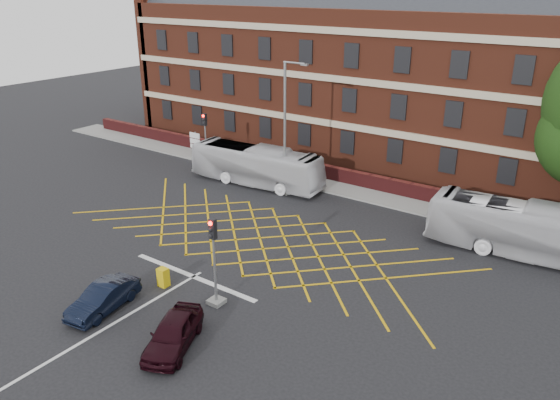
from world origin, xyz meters
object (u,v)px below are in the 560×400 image
Objects in this scene: bus_right at (530,231)px; traffic_light_near at (215,270)px; traffic_light_far at (206,145)px; street_lamp at (286,150)px; direction_signs at (195,141)px; bus_left at (256,165)px; car_maroon at (173,333)px; utility_cabinet at (163,277)px; car_navy at (103,298)px.

traffic_light_near is at bearing 136.91° from bus_right.
traffic_light_near is 20.53m from traffic_light_far.
direction_signs is at bearing 167.63° from street_lamp.
traffic_light_far reaches higher than bus_left.
street_lamp is (-5.59, 13.61, 1.38)m from traffic_light_near.
bus_right is 16.25m from street_lamp.
bus_left is 3.21m from street_lamp.
utility_cabinet is at bearing 117.42° from car_maroon.
utility_cabinet is (13.37, -16.33, -0.90)m from direction_signs.
bus_left is 2.66× the size of car_maroon.
direction_signs is (-27.08, 2.69, -0.11)m from bus_right.
traffic_light_near reaches higher than utility_cabinet.
bus_right is at bearing 51.58° from traffic_light_near.
street_lamp is (2.71, -0.17, 1.71)m from bus_left.
bus_right is at bearing 44.85° from utility_cabinet.
car_maroon is at bearing -77.71° from traffic_light_near.
car_navy is 1.70× the size of direction_signs.
traffic_light_near is 1.00× the size of traffic_light_far.
street_lamp is 9.52× the size of utility_cabinet.
traffic_light_near is 3.41m from utility_cabinet.
car_maroon is 23.61m from traffic_light_far.
traffic_light_far is at bearing 81.84° from bus_right.
utility_cabinet is (-3.89, 3.10, -0.18)m from car_maroon.
traffic_light_far is at bearing 75.67° from bus_left.
bus_left reaches higher than car_navy.
bus_left is at bearing 95.58° from car_navy.
car_navy is 17.24m from street_lamp.
bus_left reaches higher than direction_signs.
street_lamp reaches higher than bus_left.
utility_cabinet is (2.45, -13.93, -2.66)m from street_lamp.
car_navy is (4.52, -17.13, -0.82)m from bus_left.
car_maroon is (9.05, -17.20, -0.77)m from bus_left.
bus_right is 24.81m from traffic_light_far.
bus_left is at bearing 110.10° from utility_cabinet.
bus_right reaches higher than direction_signs.
street_lamp is 4.13× the size of direction_signs.
street_lamp is at bearing 86.40° from car_maroon.
car_navy is at bearing -138.48° from traffic_light_near.
traffic_light_far reaches higher than bus_right.
street_lamp is at bearing 86.88° from car_navy.
traffic_light_far is 0.47× the size of street_lamp.
direction_signs is at bearing 135.90° from traffic_light_near.
street_lamp reaches higher than direction_signs.
car_maroon is at bearing -156.49° from bus_left.
car_navy is 0.41× the size of street_lamp.
traffic_light_near is (3.79, 3.35, 1.15)m from car_navy.
car_maroon is 4.98m from utility_cabinet.
traffic_light_near is (-10.57, -13.32, 0.27)m from bus_right.
direction_signs is at bearing 153.17° from traffic_light_far.
traffic_light_near is 14.78m from street_lamp.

